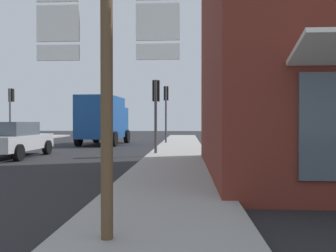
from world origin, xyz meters
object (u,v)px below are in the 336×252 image
object	(u,v)px
traffic_light_far_left	(11,103)
traffic_light_near_right	(156,100)
traffic_light_far_right	(166,101)
delivery_truck	(103,119)
sedan_far	(13,139)
route_sign_post	(107,84)

from	to	relation	value
traffic_light_far_left	traffic_light_near_right	size ratio (longest dim) A/B	1.16
traffic_light_far_left	traffic_light_near_right	bearing A→B (deg)	-38.29
traffic_light_far_left	traffic_light_near_right	xyz separation A→B (m)	(10.83, -8.55, -0.38)
traffic_light_near_right	traffic_light_far_right	bearing A→B (deg)	90.00
delivery_truck	traffic_light_far_left	bearing A→B (deg)	168.58
traffic_light_far_left	traffic_light_far_right	size ratio (longest dim) A/B	1.00
traffic_light_far_left	delivery_truck	bearing A→B (deg)	-11.42
sedan_far	traffic_light_near_right	bearing A→B (deg)	9.22
traffic_light_far_right	sedan_far	bearing A→B (deg)	-124.71
route_sign_post	traffic_light_near_right	world-z (taller)	traffic_light_near_right
delivery_truck	traffic_light_near_right	distance (m)	8.26
delivery_truck	traffic_light_far_left	distance (m)	7.03
traffic_light_near_right	delivery_truck	bearing A→B (deg)	119.28
traffic_light_far_left	route_sign_post	bearing A→B (deg)	-60.08
traffic_light_far_left	traffic_light_far_right	world-z (taller)	traffic_light_far_left
traffic_light_far_right	delivery_truck	bearing A→B (deg)	-175.45
sedan_far	traffic_light_far_right	bearing A→B (deg)	55.29
traffic_light_far_right	route_sign_post	bearing A→B (deg)	-88.78
route_sign_post	traffic_light_far_left	bearing A→B (deg)	119.92
delivery_truck	traffic_light_near_right	bearing A→B (deg)	-60.72
sedan_far	route_sign_post	world-z (taller)	route_sign_post
delivery_truck	route_sign_post	world-z (taller)	route_sign_post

